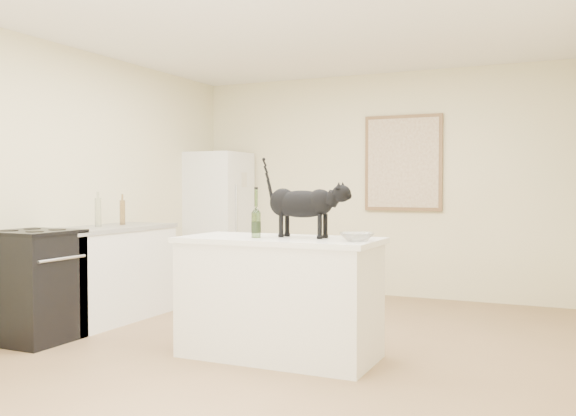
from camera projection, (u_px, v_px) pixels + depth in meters
The scene contains 17 objects.
floor at pixel (279, 349), 4.98m from camera, with size 5.50×5.50×0.00m, color #93724E.
ceiling at pixel (278, 16), 4.89m from camera, with size 5.50×5.50×0.00m, color white.
wall_back at pixel (378, 185), 7.44m from camera, with size 4.50×4.50×0.00m, color beige.
wall_left at pixel (59, 184), 5.87m from camera, with size 5.50×5.50×0.00m, color beige.
island_base at pixel (279, 300), 4.74m from camera, with size 1.44×0.67×0.86m, color white.
island_top at pixel (279, 240), 4.73m from camera, with size 1.50×0.70×0.04m, color white.
left_cabinets at pixel (108, 275), 6.05m from camera, with size 0.60×1.40×0.86m, color white.
left_countertop at pixel (107, 228), 6.03m from camera, with size 0.62×1.44×0.04m, color gray.
stove at pixel (34, 287), 5.23m from camera, with size 0.60×0.60×0.90m, color black.
fridge at pixel (218, 221), 7.90m from camera, with size 0.68×0.68×1.70m, color white.
artwork_frame at pixel (403, 163), 7.28m from camera, with size 0.90×0.03×1.10m, color brown.
artwork_canvas at pixel (403, 163), 7.26m from camera, with size 0.82×0.00×1.02m, color beige.
black_cat at pixel (302, 208), 4.71m from camera, with size 0.64×0.19×0.45m, color black, non-canonical shape.
wine_bottle at pixel (256, 216), 4.71m from camera, with size 0.07×0.07×0.33m, color #315622.
glass_bowl at pixel (357, 237), 4.40m from camera, with size 0.25×0.25×0.06m, color silver.
fridge_paper at pixel (244, 180), 7.78m from camera, with size 0.00×0.14×0.18m, color silver.
counter_bottle_cluster at pixel (109, 212), 6.09m from camera, with size 0.07×0.42×0.27m.
Camera 1 is at (2.11, -4.47, 1.29)m, focal length 39.50 mm.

